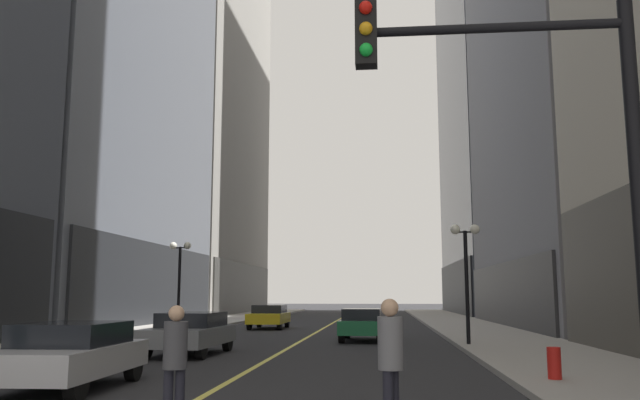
{
  "coord_description": "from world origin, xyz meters",
  "views": [
    {
      "loc": [
        3.36,
        -4.06,
        1.88
      ],
      "look_at": [
        -0.05,
        31.27,
        7.16
      ],
      "focal_mm": 35.86,
      "sensor_mm": 36.0,
      "label": 1
    }
  ],
  "objects_px": {
    "car_grey": "(190,332)",
    "car_yellow": "(269,316)",
    "car_silver": "(69,353)",
    "street_lamp_left_far": "(180,266)",
    "street_lamp_right_mid": "(466,257)",
    "pedestrian_with_orange_bag": "(175,357)",
    "traffic_light_near_right": "(545,140)",
    "pedestrian_in_grey_suit": "(390,355)",
    "fire_hydrant_right": "(554,367)",
    "car_green": "(362,323)"
  },
  "relations": [
    {
      "from": "pedestrian_with_orange_bag",
      "to": "street_lamp_right_mid",
      "type": "bearing_deg",
      "value": 67.68
    },
    {
      "from": "street_lamp_left_far",
      "to": "street_lamp_right_mid",
      "type": "height_order",
      "value": "same"
    },
    {
      "from": "street_lamp_left_far",
      "to": "car_green",
      "type": "bearing_deg",
      "value": -20.39
    },
    {
      "from": "street_lamp_left_far",
      "to": "street_lamp_right_mid",
      "type": "xyz_separation_m",
      "value": [
        12.8,
        -6.64,
        0.0
      ]
    },
    {
      "from": "car_yellow",
      "to": "pedestrian_with_orange_bag",
      "type": "distance_m",
      "value": 27.34
    },
    {
      "from": "car_silver",
      "to": "traffic_light_near_right",
      "type": "relative_size",
      "value": 0.73
    },
    {
      "from": "car_yellow",
      "to": "street_lamp_right_mid",
      "type": "xyz_separation_m",
      "value": [
        9.42,
        -12.55,
        2.54
      ]
    },
    {
      "from": "car_grey",
      "to": "car_yellow",
      "type": "xyz_separation_m",
      "value": [
        -0.26,
        15.89,
        0.0
      ]
    },
    {
      "from": "car_grey",
      "to": "traffic_light_near_right",
      "type": "bearing_deg",
      "value": -56.99
    },
    {
      "from": "car_silver",
      "to": "car_yellow",
      "type": "distance_m",
      "value": 23.56
    },
    {
      "from": "traffic_light_near_right",
      "to": "street_lamp_right_mid",
      "type": "relative_size",
      "value": 1.28
    },
    {
      "from": "fire_hydrant_right",
      "to": "pedestrian_with_orange_bag",
      "type": "bearing_deg",
      "value": -142.44
    },
    {
      "from": "car_grey",
      "to": "traffic_light_near_right",
      "type": "relative_size",
      "value": 0.76
    },
    {
      "from": "car_yellow",
      "to": "street_lamp_right_mid",
      "type": "distance_m",
      "value": 15.89
    },
    {
      "from": "car_grey",
      "to": "traffic_light_near_right",
      "type": "height_order",
      "value": "traffic_light_near_right"
    },
    {
      "from": "pedestrian_with_orange_bag",
      "to": "street_lamp_right_mid",
      "type": "relative_size",
      "value": 0.39
    },
    {
      "from": "pedestrian_in_grey_suit",
      "to": "fire_hydrant_right",
      "type": "relative_size",
      "value": 2.28
    },
    {
      "from": "car_grey",
      "to": "pedestrian_with_orange_bag",
      "type": "bearing_deg",
      "value": -74.2
    },
    {
      "from": "car_grey",
      "to": "pedestrian_in_grey_suit",
      "type": "relative_size",
      "value": 2.34
    },
    {
      "from": "fire_hydrant_right",
      "to": "pedestrian_in_grey_suit",
      "type": "bearing_deg",
      "value": -123.46
    },
    {
      "from": "car_grey",
      "to": "street_lamp_left_far",
      "type": "xyz_separation_m",
      "value": [
        -3.64,
        9.98,
        2.54
      ]
    },
    {
      "from": "street_lamp_left_far",
      "to": "pedestrian_with_orange_bag",
      "type": "bearing_deg",
      "value": -72.18
    },
    {
      "from": "traffic_light_near_right",
      "to": "street_lamp_left_far",
      "type": "bearing_deg",
      "value": 117.61
    },
    {
      "from": "car_yellow",
      "to": "pedestrian_with_orange_bag",
      "type": "bearing_deg",
      "value": -82.78
    },
    {
      "from": "traffic_light_near_right",
      "to": "street_lamp_left_far",
      "type": "distance_m",
      "value": 25.36
    },
    {
      "from": "car_grey",
      "to": "street_lamp_right_mid",
      "type": "bearing_deg",
      "value": 20.06
    },
    {
      "from": "car_silver",
      "to": "pedestrian_with_orange_bag",
      "type": "relative_size",
      "value": 2.38
    },
    {
      "from": "car_yellow",
      "to": "pedestrian_in_grey_suit",
      "type": "bearing_deg",
      "value": -76.68
    },
    {
      "from": "street_lamp_right_mid",
      "to": "traffic_light_near_right",
      "type": "bearing_deg",
      "value": -93.8
    },
    {
      "from": "car_yellow",
      "to": "car_grey",
      "type": "bearing_deg",
      "value": -89.07
    },
    {
      "from": "fire_hydrant_right",
      "to": "traffic_light_near_right",
      "type": "bearing_deg",
      "value": -103.96
    },
    {
      "from": "pedestrian_in_grey_suit",
      "to": "fire_hydrant_right",
      "type": "distance_m",
      "value": 6.28
    },
    {
      "from": "car_green",
      "to": "pedestrian_in_grey_suit",
      "type": "xyz_separation_m",
      "value": [
        0.93,
        -18.12,
        0.36
      ]
    },
    {
      "from": "car_grey",
      "to": "car_yellow",
      "type": "bearing_deg",
      "value": 90.93
    },
    {
      "from": "car_silver",
      "to": "car_green",
      "type": "bearing_deg",
      "value": 69.15
    },
    {
      "from": "car_yellow",
      "to": "street_lamp_left_far",
      "type": "xyz_separation_m",
      "value": [
        -3.38,
        -5.91,
        2.54
      ]
    },
    {
      "from": "car_green",
      "to": "traffic_light_near_right",
      "type": "height_order",
      "value": "traffic_light_near_right"
    },
    {
      "from": "car_grey",
      "to": "street_lamp_right_mid",
      "type": "height_order",
      "value": "street_lamp_right_mid"
    },
    {
      "from": "car_silver",
      "to": "street_lamp_left_far",
      "type": "distance_m",
      "value": 18.17
    },
    {
      "from": "car_yellow",
      "to": "car_green",
      "type": "bearing_deg",
      "value": -59.0
    },
    {
      "from": "car_yellow",
      "to": "fire_hydrant_right",
      "type": "relative_size",
      "value": 5.4
    },
    {
      "from": "car_grey",
      "to": "car_yellow",
      "type": "height_order",
      "value": "same"
    },
    {
      "from": "car_grey",
      "to": "car_green",
      "type": "height_order",
      "value": "same"
    },
    {
      "from": "car_silver",
      "to": "pedestrian_with_orange_bag",
      "type": "bearing_deg",
      "value": -46.69
    },
    {
      "from": "pedestrian_with_orange_bag",
      "to": "street_lamp_left_far",
      "type": "height_order",
      "value": "street_lamp_left_far"
    },
    {
      "from": "car_yellow",
      "to": "pedestrian_in_grey_suit",
      "type": "xyz_separation_m",
      "value": [
        6.47,
        -27.34,
        0.35
      ]
    },
    {
      "from": "street_lamp_right_mid",
      "to": "pedestrian_with_orange_bag",
      "type": "bearing_deg",
      "value": -112.32
    },
    {
      "from": "car_green",
      "to": "fire_hydrant_right",
      "type": "bearing_deg",
      "value": -71.27
    },
    {
      "from": "car_green",
      "to": "car_grey",
      "type": "bearing_deg",
      "value": -128.37
    },
    {
      "from": "street_lamp_left_far",
      "to": "street_lamp_right_mid",
      "type": "bearing_deg",
      "value": -27.42
    }
  ]
}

